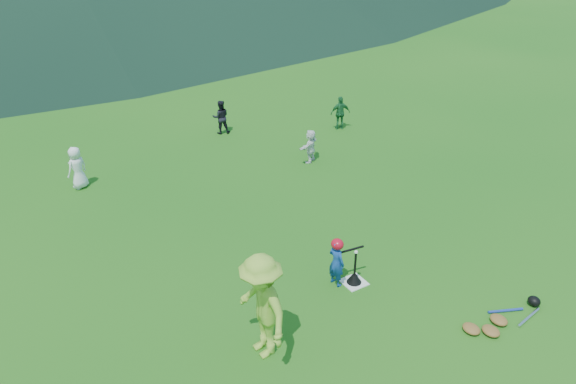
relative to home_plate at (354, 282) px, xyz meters
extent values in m
plane|color=#195A14|center=(0.00, 0.00, -0.01)|extent=(120.00, 120.00, 0.00)
cube|color=silver|center=(0.00, 0.00, 0.00)|extent=(0.45, 0.45, 0.02)
sphere|color=white|center=(0.00, 0.00, 0.73)|extent=(0.08, 0.08, 0.08)
imported|color=navy|center=(-0.33, 0.17, 0.50)|extent=(0.30, 0.41, 1.02)
imported|color=#91BC37|center=(-2.47, -0.67, 0.96)|extent=(0.73, 1.26, 1.94)
imported|color=white|center=(-3.62, 6.99, 0.56)|extent=(0.66, 0.57, 1.14)
imported|color=black|center=(1.13, 8.36, 0.53)|extent=(0.63, 0.56, 1.08)
imported|color=#1E6633|center=(4.55, 6.66, 0.54)|extent=(0.69, 0.46, 1.09)
imported|color=white|center=(2.37, 5.13, 0.47)|extent=(0.92, 0.68, 0.96)
cone|color=black|center=(0.00, 0.00, 0.10)|extent=(0.30, 0.30, 0.18)
cylinder|color=black|center=(0.00, 0.00, 0.44)|extent=(0.04, 0.04, 0.50)
ellipsoid|color=red|center=(-0.33, 0.17, 0.93)|extent=(0.24, 0.26, 0.22)
cylinder|color=black|center=(-0.03, 0.17, 0.69)|extent=(0.62, 0.14, 0.07)
ellipsoid|color=olive|center=(1.16, -2.42, 0.05)|extent=(0.28, 0.34, 0.13)
ellipsoid|color=olive|center=(1.51, -2.30, 0.05)|extent=(0.28, 0.34, 0.13)
ellipsoid|color=olive|center=(0.91, -2.20, 0.05)|extent=(0.28, 0.34, 0.13)
cylinder|color=silver|center=(2.06, -2.52, 0.02)|extent=(0.72, 0.17, 0.06)
cylinder|color=#263FA5|center=(1.86, -2.17, 0.02)|extent=(0.64, 0.32, 0.05)
ellipsoid|color=black|center=(2.46, -2.32, 0.08)|extent=(0.22, 0.24, 0.19)
cube|color=gray|center=(0.00, 28.00, 0.59)|extent=(70.00, 0.03, 1.20)
cube|color=yellow|center=(0.00, 28.00, 1.23)|extent=(70.00, 0.08, 0.08)
cylinder|color=gray|center=(0.00, 28.00, 0.59)|extent=(0.07, 0.07, 1.30)
camera|label=1|loc=(-5.82, -6.90, 6.95)|focal=35.00mm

